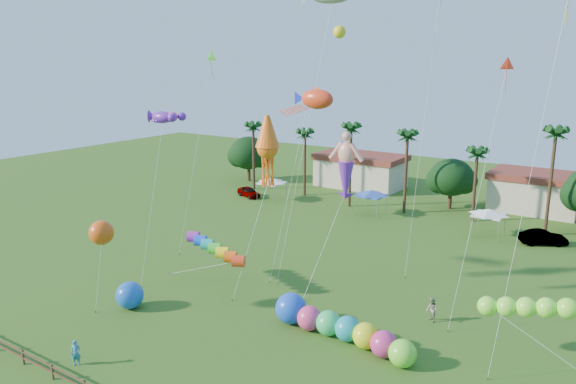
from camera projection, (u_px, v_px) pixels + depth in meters
The scene contains 20 objects.
ground at pixel (198, 364), 34.72m from camera, with size 160.00×160.00×0.00m, color #285116.
tree_line at pixel (470, 179), 67.33m from camera, with size 69.46×8.91×11.00m.
buildings_row at pixel (432, 182), 76.32m from camera, with size 35.00×7.00×4.00m.
tent_row at pixel (369, 194), 66.67m from camera, with size 31.00×4.00×0.60m.
car_a at pixel (249, 192), 76.34m from camera, with size 1.62×4.03×1.37m, color #4C4C54.
car_b at pixel (543, 238), 56.76m from camera, with size 1.59×4.56×1.50m, color #4C4C54.
spectator_a at pixel (76, 353), 34.47m from camera, with size 0.60×0.40×1.66m, color teal.
spectator_b at pixel (432, 310), 40.15m from camera, with size 0.89×0.69×1.83m, color gray.
caterpillar_inflatable at pixel (337, 327), 37.61m from camera, with size 11.00×3.17×2.24m.
blue_ball at pixel (130, 295), 42.31m from camera, with size 2.09×2.09×2.09m, color blue.
rainbow_tube at pixel (222, 257), 45.00m from camera, with size 9.73×2.77×3.39m.
green_worm at pixel (487, 306), 35.22m from camera, with size 10.47×3.73×4.04m.
orange_ball_kite at pixel (101, 233), 40.30m from camera, with size 2.23×2.23×7.14m.
merman_kite at pixel (346, 170), 41.52m from camera, with size 2.44×5.85×12.82m.
fish_kite at pixel (317, 99), 46.39m from camera, with size 4.51×5.35×16.08m.
squid_kite at pixel (268, 148), 43.99m from camera, with size 2.19×5.16×14.29m.
lobster_kite at pixel (162, 117), 45.62m from camera, with size 4.05×4.77×14.47m.
delta_kite_red at pixel (506, 71), 36.94m from camera, with size 2.09×4.24×18.58m.
delta_kite_yellow at pixel (567, 4), 30.39m from camera, with size 2.11×4.07×22.43m.
delta_kite_green at pixel (211, 60), 52.21m from camera, with size 2.01×4.32×19.18m.
Camera 1 is at (22.01, -22.88, 18.51)m, focal length 35.00 mm.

